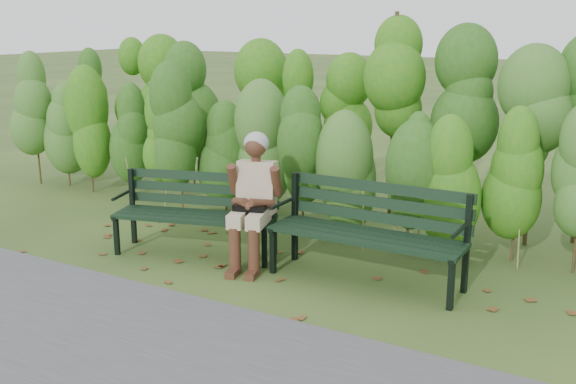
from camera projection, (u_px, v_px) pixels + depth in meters
The scene contains 7 objects.
ground at pixel (271, 270), 6.89m from camera, with size 80.00×80.00×0.00m, color #2F4C20.
footpath at pixel (119, 361), 5.04m from camera, with size 60.00×2.50×0.01m, color #474749.
hedge_band at pixel (350, 125), 8.14m from camera, with size 11.04×1.67×2.42m.
leaf_litter at pixel (256, 270), 6.90m from camera, with size 5.69×2.24×0.01m.
bench_left at pixel (198, 207), 7.32m from camera, with size 1.83×1.04×0.87m.
bench_right at pixel (370, 225), 6.52m from camera, with size 1.91×0.63×0.95m.
seated_woman at pixel (253, 193), 6.93m from camera, with size 0.61×0.88×1.37m.
Camera 1 is at (3.38, -5.53, 2.49)m, focal length 42.00 mm.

